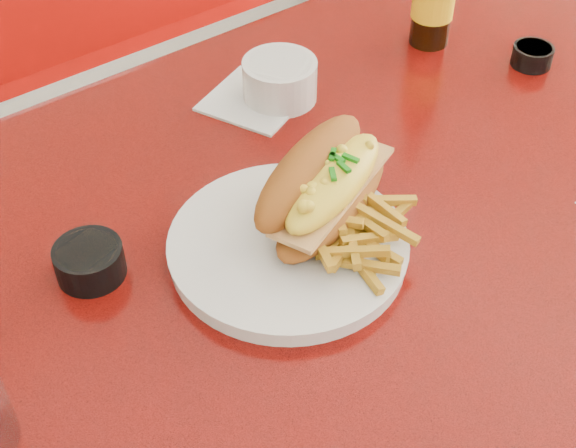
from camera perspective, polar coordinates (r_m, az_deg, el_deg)
diner_table at (r=1.01m, az=8.70°, el=-3.60°), size 1.23×0.83×0.77m
booth_bench_far at (r=1.72m, az=-11.63°, el=4.78°), size 1.20×0.51×0.90m
dinner_plate at (r=0.79m, az=0.00°, el=-1.61°), size 0.29×0.29×0.02m
mac_hoagie at (r=0.79m, az=2.62°, el=2.81°), size 0.21×0.16×0.09m
fries_pile at (r=0.78m, az=4.14°, el=0.28°), size 0.14×0.14×0.03m
fork at (r=0.80m, az=3.02°, el=-0.16°), size 0.08×0.11×0.00m
gravy_ramekin at (r=0.99m, az=-0.59°, el=10.28°), size 0.10×0.10×0.05m
sauce_cup_left at (r=0.79m, az=-13.95°, el=-2.50°), size 0.08×0.08×0.03m
sauce_cup_right at (r=1.10m, az=16.99°, el=11.44°), size 0.07×0.07×0.03m
paper_napkin at (r=1.00m, az=-2.38°, el=8.83°), size 0.14×0.14×0.00m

